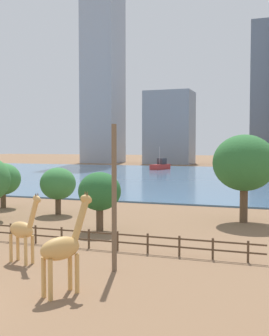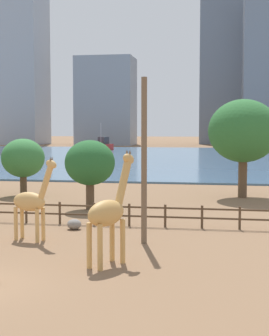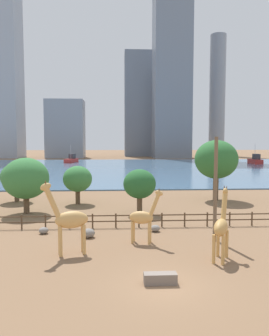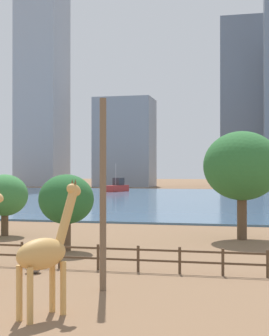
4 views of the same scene
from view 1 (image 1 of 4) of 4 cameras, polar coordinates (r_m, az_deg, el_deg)
ground_plane at (r=94.69m, az=11.04°, el=-1.17°), size 400.00×400.00×0.00m
harbor_water at (r=91.73m, az=10.77°, el=-1.24°), size 180.00×86.00×0.20m
giraffe_tall at (r=20.11m, az=-9.62°, el=-10.56°), size 1.86×2.84×4.75m
giraffe_companion at (r=25.80m, az=-14.86°, el=-8.09°), size 2.67×1.19×4.26m
utility_pole at (r=23.12m, az=-2.77°, el=-4.10°), size 0.28×0.28×8.10m
boulder_near_fence at (r=28.07m, az=-8.97°, el=-10.66°), size 0.80×0.76×0.57m
enclosure_fence at (r=29.70m, az=-9.36°, el=-8.96°), size 26.12×0.14×1.30m
tree_left_large at (r=42.70m, az=-10.33°, el=-2.12°), size 3.56×3.56×4.73m
tree_right_tall at (r=48.67m, az=-17.40°, el=-1.46°), size 3.90×3.90×4.99m
tree_left_small at (r=38.90m, az=14.65°, el=0.64°), size 5.62×5.62×7.91m
tree_right_small at (r=34.07m, az=-4.75°, el=-3.22°), size 3.46×3.46×4.80m
boat_ferry at (r=118.39m, az=3.55°, el=0.33°), size 4.37×7.54×6.40m
skyline_block_central at (r=159.57m, az=4.75°, el=5.44°), size 17.52×12.72×27.07m
skyline_block_right at (r=176.45m, az=-4.31°, el=18.64°), size 13.51×15.39×108.58m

